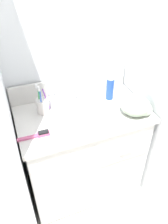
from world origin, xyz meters
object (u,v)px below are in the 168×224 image
object	(u,v)px
soap_dispenser	(54,100)
hairbrush	(38,135)
hand_towel	(137,106)
shaving_cream_can	(110,88)
toothbrush_cup	(43,105)

from	to	relation	value
soap_dispenser	hairbrush	distance (m)	0.30
soap_dispenser	hairbrush	world-z (taller)	soap_dispenser
hairbrush	hand_towel	bearing A→B (deg)	1.20
shaving_cream_can	hairbrush	size ratio (longest dim) A/B	0.96
hairbrush	hand_towel	distance (m)	0.63
toothbrush_cup	soap_dispenser	world-z (taller)	toothbrush_cup
toothbrush_cup	soap_dispenser	bearing A→B (deg)	24.12
hairbrush	hand_towel	xyz separation A→B (m)	(0.63, -0.01, 0.04)
soap_dispenser	shaving_cream_can	distance (m)	0.39
hairbrush	hand_towel	world-z (taller)	hand_towel
soap_dispenser	shaving_cream_can	size ratio (longest dim) A/B	0.74
toothbrush_cup	hairbrush	distance (m)	0.23
soap_dispenser	hairbrush	xyz separation A→B (m)	(-0.16, -0.25, -0.04)
soap_dispenser	toothbrush_cup	bearing A→B (deg)	-155.88
toothbrush_cup	hairbrush	world-z (taller)	toothbrush_cup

